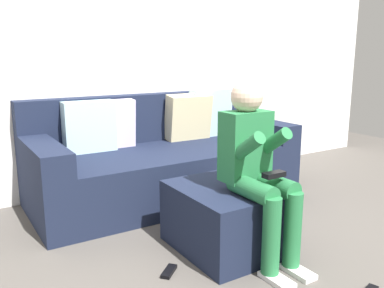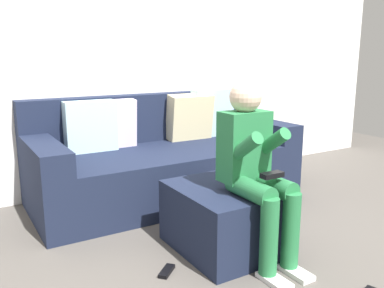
{
  "view_description": "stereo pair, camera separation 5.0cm",
  "coord_description": "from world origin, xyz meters",
  "px_view_note": "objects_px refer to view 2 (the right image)",
  "views": [
    {
      "loc": [
        -1.63,
        -1.58,
        1.28
      ],
      "look_at": [
        -0.02,
        1.01,
        0.6
      ],
      "focal_mm": 38.46,
      "sensor_mm": 36.0,
      "label": 1
    },
    {
      "loc": [
        -1.59,
        -1.6,
        1.28
      ],
      "look_at": [
        -0.02,
        1.01,
        0.6
      ],
      "focal_mm": 38.46,
      "sensor_mm": 36.0,
      "label": 2
    }
  ],
  "objects_px": {
    "ottoman": "(226,217)",
    "remote_by_storage_bin": "(167,271)",
    "couch_sectional": "(164,160)",
    "person_seated": "(255,164)"
  },
  "relations": [
    {
      "from": "couch_sectional",
      "to": "person_seated",
      "type": "bearing_deg",
      "value": -92.64
    },
    {
      "from": "person_seated",
      "to": "couch_sectional",
      "type": "bearing_deg",
      "value": 87.36
    },
    {
      "from": "couch_sectional",
      "to": "person_seated",
      "type": "distance_m",
      "value": 1.38
    },
    {
      "from": "couch_sectional",
      "to": "ottoman",
      "type": "relative_size",
      "value": 3.25
    },
    {
      "from": "ottoman",
      "to": "remote_by_storage_bin",
      "type": "bearing_deg",
      "value": -169.43
    },
    {
      "from": "couch_sectional",
      "to": "ottoman",
      "type": "bearing_deg",
      "value": -96.37
    },
    {
      "from": "ottoman",
      "to": "couch_sectional",
      "type": "bearing_deg",
      "value": 83.63
    },
    {
      "from": "person_seated",
      "to": "remote_by_storage_bin",
      "type": "height_order",
      "value": "person_seated"
    },
    {
      "from": "couch_sectional",
      "to": "remote_by_storage_bin",
      "type": "relative_size",
      "value": 15.79
    },
    {
      "from": "remote_by_storage_bin",
      "to": "couch_sectional",
      "type": "bearing_deg",
      "value": 21.94
    }
  ]
}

